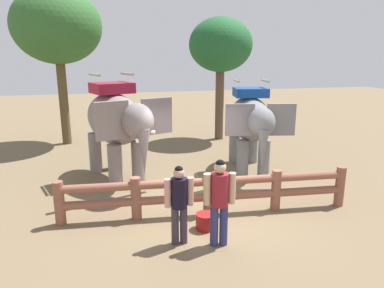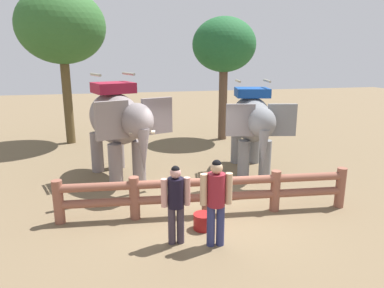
{
  "view_description": "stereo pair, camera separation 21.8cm",
  "coord_description": "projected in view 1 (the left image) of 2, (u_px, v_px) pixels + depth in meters",
  "views": [
    {
      "loc": [
        -2.35,
        -7.73,
        3.8
      ],
      "look_at": [
        0.0,
        1.43,
        1.4
      ],
      "focal_mm": 32.64,
      "sensor_mm": 36.0,
      "label": 1
    },
    {
      "loc": [
        -2.14,
        -7.78,
        3.8
      ],
      "look_at": [
        0.0,
        1.43,
        1.4
      ],
      "focal_mm": 32.64,
      "sensor_mm": 36.0,
      "label": 2
    }
  ],
  "objects": [
    {
      "name": "ground_plane",
      "position": [
        206.0,
        212.0,
        8.76
      ],
      "size": [
        60.0,
        60.0,
        0.0
      ],
      "primitive_type": "plane",
      "color": "brown"
    },
    {
      "name": "tourist_man_in_blue",
      "position": [
        219.0,
        197.0,
        6.96
      ],
      "size": [
        0.65,
        0.4,
        1.84
      ],
      "color": "navy",
      "rests_on": "ground"
    },
    {
      "name": "tree_far_left",
      "position": [
        57.0,
        27.0,
        14.36
      ],
      "size": [
        3.63,
        3.63,
        6.54
      ],
      "color": "brown",
      "rests_on": "ground"
    },
    {
      "name": "feed_bucket",
      "position": [
        205.0,
        221.0,
        7.85
      ],
      "size": [
        0.44,
        0.44,
        0.36
      ],
      "color": "maroon",
      "rests_on": "ground"
    },
    {
      "name": "elephant_near_left",
      "position": [
        117.0,
        122.0,
        10.56
      ],
      "size": [
        2.7,
        3.94,
        3.3
      ],
      "color": "gray",
      "rests_on": "ground"
    },
    {
      "name": "tourist_woman_in_black",
      "position": [
        179.0,
        199.0,
        7.05
      ],
      "size": [
        0.6,
        0.34,
        1.69
      ],
      "color": "#382D3A",
      "rests_on": "ground"
    },
    {
      "name": "tree_back_center",
      "position": [
        221.0,
        46.0,
        15.43
      ],
      "size": [
        2.81,
        2.81,
        5.47
      ],
      "color": "brown",
      "rests_on": "ground"
    },
    {
      "name": "log_fence",
      "position": [
        208.0,
        191.0,
        8.46
      ],
      "size": [
        7.15,
        0.91,
        1.05
      ],
      "color": "brown",
      "rests_on": "ground"
    },
    {
      "name": "elephant_center",
      "position": [
        251.0,
        122.0,
        11.38
      ],
      "size": [
        2.21,
        3.63,
        3.05
      ],
      "color": "slate",
      "rests_on": "ground"
    }
  ]
}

